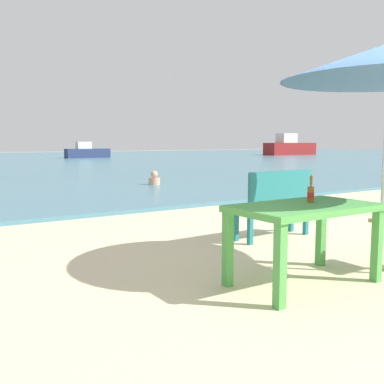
% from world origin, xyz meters
% --- Properties ---
extents(picnic_table_green, '(1.40, 0.80, 0.76)m').
position_xyz_m(picnic_table_green, '(-0.93, 0.37, 0.65)').
color(picnic_table_green, '#4C9E47').
rests_on(picnic_table_green, ground_plane).
extents(beer_bottle_amber, '(0.07, 0.07, 0.26)m').
position_xyz_m(beer_bottle_amber, '(-0.78, 0.44, 0.85)').
color(beer_bottle_amber, brown).
rests_on(beer_bottle_amber, picnic_table_green).
extents(bench_teal_center, '(1.21, 0.41, 0.95)m').
position_xyz_m(bench_teal_center, '(0.25, 1.97, 0.54)').
color(bench_teal_center, '#237275').
rests_on(bench_teal_center, ground_plane).
extents(swimmer_person, '(0.34, 0.34, 0.41)m').
position_xyz_m(swimmer_person, '(2.21, 9.12, 0.24)').
color(swimmer_person, tan).
rests_on(swimmer_person, sea_water).
extents(boat_tanker, '(3.53, 0.96, 1.28)m').
position_xyz_m(boat_tanker, '(8.48, 32.03, 0.54)').
color(boat_tanker, navy).
rests_on(boat_tanker, sea_water).
extents(boat_ferry, '(5.75, 1.57, 2.09)m').
position_xyz_m(boat_ferry, '(28.00, 28.85, 0.83)').
color(boat_ferry, maroon).
rests_on(boat_ferry, sea_water).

